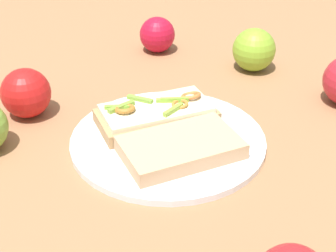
{
  "coord_description": "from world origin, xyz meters",
  "views": [
    {
      "loc": [
        0.51,
        -0.37,
        0.42
      ],
      "look_at": [
        0.0,
        0.0,
        0.03
      ],
      "focal_mm": 54.23,
      "sensor_mm": 36.0,
      "label": 1
    }
  ],
  "objects_px": {
    "plate": "(168,140)",
    "sandwich": "(157,114)",
    "bread_slice_side": "(181,147)",
    "apple_0": "(157,35)",
    "apple_5": "(254,50)",
    "apple_3": "(26,93)"
  },
  "relations": [
    {
      "from": "plate",
      "to": "sandwich",
      "type": "xyz_separation_m",
      "value": [
        -0.05,
        0.01,
        0.02
      ]
    },
    {
      "from": "bread_slice_side",
      "to": "plate",
      "type": "bearing_deg",
      "value": 87.88
    },
    {
      "from": "sandwich",
      "to": "bread_slice_side",
      "type": "xyz_separation_m",
      "value": [
        0.09,
        -0.02,
        -0.0
      ]
    },
    {
      "from": "plate",
      "to": "apple_0",
      "type": "height_order",
      "value": "apple_0"
    },
    {
      "from": "bread_slice_side",
      "to": "apple_0",
      "type": "xyz_separation_m",
      "value": [
        -0.33,
        0.19,
        0.01
      ]
    },
    {
      "from": "sandwich",
      "to": "apple_0",
      "type": "height_order",
      "value": "apple_0"
    },
    {
      "from": "apple_0",
      "to": "apple_5",
      "type": "xyz_separation_m",
      "value": [
        0.18,
        0.1,
        0.0
      ]
    },
    {
      "from": "plate",
      "to": "sandwich",
      "type": "bearing_deg",
      "value": 166.5
    },
    {
      "from": "apple_3",
      "to": "apple_5",
      "type": "height_order",
      "value": "apple_5"
    },
    {
      "from": "bread_slice_side",
      "to": "apple_0",
      "type": "relative_size",
      "value": 2.27
    },
    {
      "from": "bread_slice_side",
      "to": "apple_5",
      "type": "relative_size",
      "value": 2.01
    },
    {
      "from": "sandwich",
      "to": "apple_3",
      "type": "height_order",
      "value": "apple_3"
    },
    {
      "from": "sandwich",
      "to": "bread_slice_side",
      "type": "relative_size",
      "value": 1.2
    },
    {
      "from": "apple_0",
      "to": "apple_5",
      "type": "distance_m",
      "value": 0.2
    },
    {
      "from": "plate",
      "to": "apple_5",
      "type": "relative_size",
      "value": 3.57
    },
    {
      "from": "sandwich",
      "to": "apple_0",
      "type": "bearing_deg",
      "value": 68.35
    },
    {
      "from": "bread_slice_side",
      "to": "apple_3",
      "type": "bearing_deg",
      "value": 128.1
    },
    {
      "from": "plate",
      "to": "bread_slice_side",
      "type": "xyz_separation_m",
      "value": [
        0.05,
        -0.01,
        0.02
      ]
    },
    {
      "from": "plate",
      "to": "bread_slice_side",
      "type": "height_order",
      "value": "bread_slice_side"
    },
    {
      "from": "sandwich",
      "to": "apple_0",
      "type": "distance_m",
      "value": 0.3
    },
    {
      "from": "apple_0",
      "to": "apple_3",
      "type": "height_order",
      "value": "apple_3"
    },
    {
      "from": "plate",
      "to": "bread_slice_side",
      "type": "bearing_deg",
      "value": -13.41
    }
  ]
}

